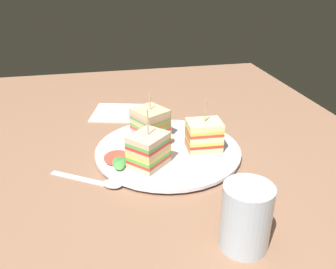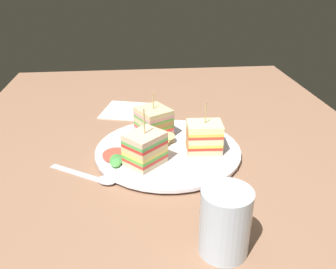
# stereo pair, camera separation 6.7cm
# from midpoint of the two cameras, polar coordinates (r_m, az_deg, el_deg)

# --- Properties ---
(ground_plane) EXTENTS (1.19, 0.87, 0.02)m
(ground_plane) POSITION_cam_midpoint_polar(r_m,az_deg,el_deg) (0.70, -2.77, -3.85)
(ground_plane) COLOR #8D654C
(plate) EXTENTS (0.28, 0.28, 0.01)m
(plate) POSITION_cam_midpoint_polar(r_m,az_deg,el_deg) (0.69, -2.80, -2.67)
(plate) COLOR white
(plate) RESTS_ON ground_plane
(sandwich_wedge_0) EXTENTS (0.08, 0.08, 0.09)m
(sandwich_wedge_0) POSITION_cam_midpoint_polar(r_m,az_deg,el_deg) (0.73, -5.44, 1.81)
(sandwich_wedge_0) COLOR beige
(sandwich_wedge_0) RESTS_ON plate
(sandwich_wedge_1) EXTENTS (0.08, 0.08, 0.10)m
(sandwich_wedge_1) POSITION_cam_midpoint_polar(r_m,az_deg,el_deg) (0.62, -6.18, -2.51)
(sandwich_wedge_1) COLOR #D0B78C
(sandwich_wedge_1) RESTS_ON plate
(sandwich_wedge_2) EXTENTS (0.05, 0.07, 0.10)m
(sandwich_wedge_2) POSITION_cam_midpoint_polar(r_m,az_deg,el_deg) (0.67, 2.87, -0.18)
(sandwich_wedge_2) COLOR #D8B68D
(sandwich_wedge_2) RESTS_ON plate
(chip_pile) EXTENTS (0.06, 0.06, 0.02)m
(chip_pile) POSITION_cam_midpoint_polar(r_m,az_deg,el_deg) (0.70, -4.28, -1.23)
(chip_pile) COLOR #E9C867
(chip_pile) RESTS_ON plate
(salad_garnish) EXTENTS (0.06, 0.07, 0.01)m
(salad_garnish) POSITION_cam_midpoint_polar(r_m,az_deg,el_deg) (0.65, -10.25, -4.06)
(salad_garnish) COLOR #52A847
(salad_garnish) RESTS_ON plate
(spoon) EXTENTS (0.09, 0.12, 0.01)m
(spoon) POSITION_cam_midpoint_polar(r_m,az_deg,el_deg) (0.62, -13.44, -7.46)
(spoon) COLOR silver
(spoon) RESTS_ON ground_plane
(napkin) EXTENTS (0.15, 0.16, 0.01)m
(napkin) POSITION_cam_midpoint_polar(r_m,az_deg,el_deg) (0.89, -9.70, 3.45)
(napkin) COLOR silver
(napkin) RESTS_ON ground_plane
(drinking_glass) EXTENTS (0.06, 0.06, 0.09)m
(drinking_glass) POSITION_cam_midpoint_polar(r_m,az_deg,el_deg) (0.47, 8.10, -13.59)
(drinking_glass) COLOR silver
(drinking_glass) RESTS_ON ground_plane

